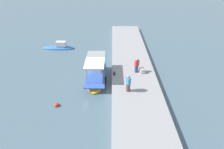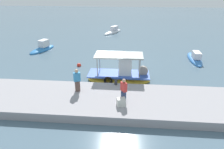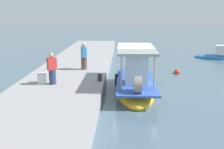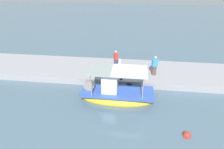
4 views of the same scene
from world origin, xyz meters
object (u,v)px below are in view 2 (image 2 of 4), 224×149
marker_buoy (79,65)px  fisherman_by_crate (77,81)px  moored_boat_near (43,48)px  fisherman_near_bollard (124,91)px  main_fishing_boat (120,76)px  mooring_bollard (116,82)px  moored_boat_mid (113,32)px  moored_boat_far (195,59)px  cargo_crate (121,102)px

marker_buoy → fisherman_by_crate: bearing=-77.2°
moored_boat_near → fisherman_near_bollard: bearing=-49.2°
marker_buoy → moored_boat_near: bearing=139.6°
main_fishing_boat → mooring_bollard: 1.98m
mooring_bollard → moored_boat_mid: size_ratio=0.08×
moored_boat_near → moored_boat_far: (18.56, -2.21, -0.03)m
fisherman_near_bollard → moored_boat_far: (7.66, 10.44, -1.17)m
main_fishing_boat → moored_boat_far: size_ratio=1.18×
moored_boat_mid → marker_buoy: bearing=-98.1°
fisherman_by_crate → moored_boat_near: size_ratio=0.39×
main_fishing_boat → fisherman_by_crate: 4.48m
fisherman_by_crate → mooring_bollard: bearing=24.6°
fisherman_near_bollard → moored_boat_near: bearing=130.8°
mooring_bollard → moored_boat_near: (-10.22, 10.23, -0.58)m
main_fishing_boat → mooring_bollard: main_fishing_boat is taller
fisherman_near_bollard → moored_boat_far: size_ratio=0.35×
fisherman_near_bollard → mooring_bollard: bearing=105.9°
moored_boat_far → fisherman_near_bollard: bearing=-126.3°
moored_boat_far → cargo_crate: bearing=-125.2°
fisherman_near_bollard → moored_boat_far: fisherman_near_bollard is taller
cargo_crate → moored_boat_mid: cargo_crate is taller
moored_boat_mid → moored_boat_far: (10.33, -13.04, 0.01)m
marker_buoy → moored_boat_far: bearing=12.9°
main_fishing_boat → moored_boat_mid: (-2.19, 19.12, -0.32)m
cargo_crate → moored_boat_far: bearing=54.8°
moored_boat_near → moored_boat_far: size_ratio=0.94×
fisherman_near_bollard → cargo_crate: size_ratio=2.95×
cargo_crate → mooring_bollard: bearing=100.5°
marker_buoy → main_fishing_boat: bearing=-35.6°
marker_buoy → cargo_crate: bearing=-59.5°
main_fishing_boat → fisherman_by_crate: bearing=-132.8°
fisherman_near_bollard → cargo_crate: bearing=-102.6°
fisherman_by_crate → moored_boat_far: fisherman_by_crate is taller
cargo_crate → marker_buoy: cargo_crate is taller
main_fishing_boat → marker_buoy: 5.49m
fisherman_near_bollard → cargo_crate: 0.78m
main_fishing_boat → moored_boat_mid: size_ratio=1.15×
fisherman_near_bollard → moored_boat_near: 16.74m
fisherman_by_crate → marker_buoy: size_ratio=3.96×
moored_boat_mid → fisherman_by_crate: bearing=-92.0°
cargo_crate → moored_boat_mid: size_ratio=0.12×
mooring_bollard → main_fishing_boat: bearing=83.9°
marker_buoy → moored_boat_mid: moored_boat_mid is taller
mooring_bollard → moored_boat_far: size_ratio=0.08×
fisherman_near_bollard → moored_boat_mid: fisherman_near_bollard is taller
marker_buoy → mooring_bollard: bearing=-50.5°
mooring_bollard → moored_boat_mid: 21.17m
fisherman_by_crate → main_fishing_boat: bearing=47.2°
fisherman_by_crate → mooring_bollard: fisherman_by_crate is taller
fisherman_near_bollard → moored_boat_far: bearing=53.7°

